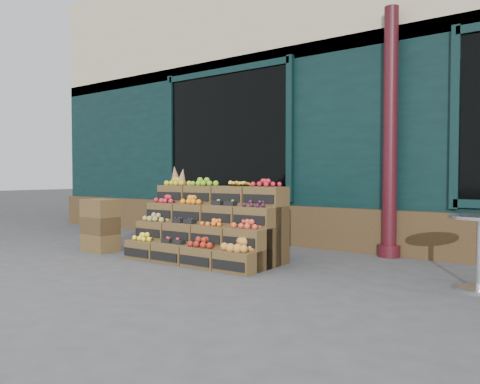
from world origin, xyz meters
The scene contains 6 objects.
ground centered at (0.00, 0.00, 0.00)m, with size 60.00×60.00×0.00m, color #3E3E40.
shop_facade centered at (0.00, 5.11, 2.40)m, with size 12.00×6.24×4.80m.
crate_display centered at (-0.54, 0.50, 0.37)m, with size 1.92×0.97×1.19m.
spare_crates centered at (-2.18, 0.09, 0.36)m, with size 0.49×0.35×0.73m.
bistro_table centered at (2.47, 0.77, 0.43)m, with size 0.55×0.55×0.69m.
shopkeeper centered at (-1.19, 2.94, 0.93)m, with size 0.68×0.44×1.85m, color #1A5C32.
Camera 1 is at (3.26, -3.92, 1.05)m, focal length 35.00 mm.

